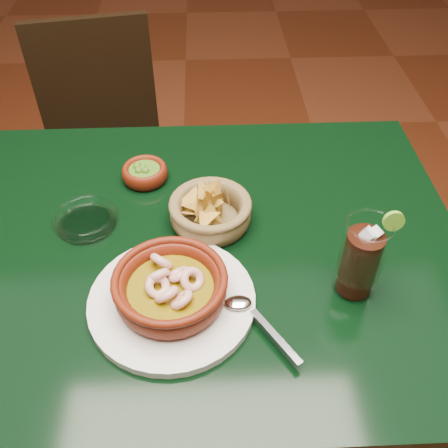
{
  "coord_description": "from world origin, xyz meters",
  "views": [
    {
      "loc": [
        0.11,
        -0.67,
        1.43
      ],
      "look_at": [
        0.14,
        -0.02,
        0.81
      ],
      "focal_mm": 40.0,
      "sensor_mm": 36.0,
      "label": 1
    }
  ],
  "objects_px": {
    "shrimp_plate": "(171,291)",
    "cola_drink": "(361,259)",
    "chip_basket": "(210,211)",
    "dining_table": "(155,275)",
    "dining_chair": "(106,149)"
  },
  "relations": [
    {
      "from": "shrimp_plate",
      "to": "cola_drink",
      "type": "xyz_separation_m",
      "value": [
        0.31,
        0.02,
        0.04
      ]
    },
    {
      "from": "chip_basket",
      "to": "cola_drink",
      "type": "relative_size",
      "value": 1.09
    },
    {
      "from": "shrimp_plate",
      "to": "chip_basket",
      "type": "distance_m",
      "value": 0.21
    },
    {
      "from": "dining_table",
      "to": "shrimp_plate",
      "type": "bearing_deg",
      "value": -72.39
    },
    {
      "from": "dining_table",
      "to": "chip_basket",
      "type": "relative_size",
      "value": 6.23
    },
    {
      "from": "chip_basket",
      "to": "cola_drink",
      "type": "distance_m",
      "value": 0.31
    },
    {
      "from": "dining_chair",
      "to": "dining_table",
      "type": "bearing_deg",
      "value": -72.75
    },
    {
      "from": "dining_table",
      "to": "cola_drink",
      "type": "xyz_separation_m",
      "value": [
        0.36,
        -0.13,
        0.18
      ]
    },
    {
      "from": "dining_table",
      "to": "dining_chair",
      "type": "distance_m",
      "value": 0.76
    },
    {
      "from": "chip_basket",
      "to": "cola_drink",
      "type": "xyz_separation_m",
      "value": [
        0.24,
        -0.18,
        0.05
      ]
    },
    {
      "from": "dining_table",
      "to": "chip_basket",
      "type": "height_order",
      "value": "chip_basket"
    },
    {
      "from": "dining_chair",
      "to": "chip_basket",
      "type": "relative_size",
      "value": 4.47
    },
    {
      "from": "dining_table",
      "to": "chip_basket",
      "type": "xyz_separation_m",
      "value": [
        0.12,
        0.05,
        0.13
      ]
    },
    {
      "from": "chip_basket",
      "to": "shrimp_plate",
      "type": "bearing_deg",
      "value": -109.24
    },
    {
      "from": "chip_basket",
      "to": "cola_drink",
      "type": "bearing_deg",
      "value": -36.01
    }
  ]
}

